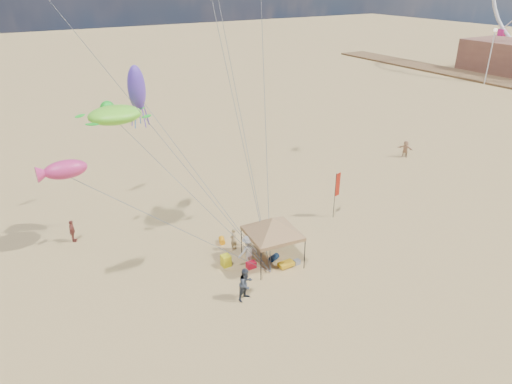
{
  "coord_description": "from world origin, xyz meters",
  "views": [
    {
      "loc": [
        -12.51,
        -18.02,
        15.52
      ],
      "look_at": [
        0.0,
        3.0,
        4.0
      ],
      "focal_mm": 32.57,
      "sensor_mm": 36.0,
      "label": 1
    }
  ],
  "objects_px": {
    "cooler_blue": "(276,229)",
    "feather_flag": "(337,188)",
    "chair_yellow": "(226,261)",
    "person_far_a": "(72,231)",
    "cooler_red": "(251,265)",
    "person_near_c": "(248,251)",
    "person_near_b": "(246,284)",
    "person_far_c": "(405,149)",
    "lamp_north": "(492,47)",
    "chair_green": "(285,235)",
    "person_near_a": "(233,239)",
    "canopy_tent": "(273,219)",
    "beach_cart": "(286,264)"
  },
  "relations": [
    {
      "from": "chair_yellow",
      "to": "beach_cart",
      "type": "height_order",
      "value": "chair_yellow"
    },
    {
      "from": "feather_flag",
      "to": "person_near_c",
      "type": "bearing_deg",
      "value": -165.85
    },
    {
      "from": "chair_green",
      "to": "person_near_b",
      "type": "height_order",
      "value": "person_near_b"
    },
    {
      "from": "canopy_tent",
      "to": "cooler_blue",
      "type": "bearing_deg",
      "value": 53.68
    },
    {
      "from": "feather_flag",
      "to": "lamp_north",
      "type": "relative_size",
      "value": 0.41
    },
    {
      "from": "chair_green",
      "to": "canopy_tent",
      "type": "bearing_deg",
      "value": -140.34
    },
    {
      "from": "feather_flag",
      "to": "cooler_red",
      "type": "height_order",
      "value": "feather_flag"
    },
    {
      "from": "canopy_tent",
      "to": "lamp_north",
      "type": "distance_m",
      "value": 60.13
    },
    {
      "from": "canopy_tent",
      "to": "person_far_a",
      "type": "relative_size",
      "value": 3.71
    },
    {
      "from": "chair_green",
      "to": "person_far_c",
      "type": "bearing_deg",
      "value": 20.53
    },
    {
      "from": "person_far_c",
      "to": "cooler_red",
      "type": "bearing_deg",
      "value": -94.01
    },
    {
      "from": "feather_flag",
      "to": "person_near_c",
      "type": "distance_m",
      "value": 8.58
    },
    {
      "from": "person_near_b",
      "to": "person_far_c",
      "type": "distance_m",
      "value": 25.5
    },
    {
      "from": "canopy_tent",
      "to": "person_far_c",
      "type": "xyz_separation_m",
      "value": [
        20.11,
        8.45,
        -2.08
      ]
    },
    {
      "from": "cooler_red",
      "to": "person_near_b",
      "type": "xyz_separation_m",
      "value": [
        -1.66,
        -2.31,
        0.73
      ]
    },
    {
      "from": "lamp_north",
      "to": "person_near_a",
      "type": "bearing_deg",
      "value": -158.42
    },
    {
      "from": "person_near_a",
      "to": "lamp_north",
      "type": "xyz_separation_m",
      "value": [
        56.14,
        22.2,
        4.75
      ]
    },
    {
      "from": "chair_yellow",
      "to": "person_near_b",
      "type": "xyz_separation_m",
      "value": [
        -0.5,
        -3.25,
        0.57
      ]
    },
    {
      "from": "person_near_a",
      "to": "person_far_a",
      "type": "bearing_deg",
      "value": -61.61
    },
    {
      "from": "cooler_blue",
      "to": "beach_cart",
      "type": "height_order",
      "value": "cooler_blue"
    },
    {
      "from": "beach_cart",
      "to": "person_far_c",
      "type": "xyz_separation_m",
      "value": [
        19.71,
        9.35,
        0.58
      ]
    },
    {
      "from": "cooler_red",
      "to": "beach_cart",
      "type": "relative_size",
      "value": 0.6
    },
    {
      "from": "feather_flag",
      "to": "chair_green",
      "type": "relative_size",
      "value": 4.8
    },
    {
      "from": "feather_flag",
      "to": "person_near_b",
      "type": "bearing_deg",
      "value": -154.37
    },
    {
      "from": "canopy_tent",
      "to": "feather_flag",
      "type": "relative_size",
      "value": 1.65
    },
    {
      "from": "canopy_tent",
      "to": "beach_cart",
      "type": "relative_size",
      "value": 6.17
    },
    {
      "from": "cooler_red",
      "to": "person_near_c",
      "type": "xyz_separation_m",
      "value": [
        0.01,
        0.36,
        0.77
      ]
    },
    {
      "from": "chair_green",
      "to": "person_near_b",
      "type": "xyz_separation_m",
      "value": [
        -5.07,
        -3.9,
        0.57
      ]
    },
    {
      "from": "feather_flag",
      "to": "person_far_c",
      "type": "xyz_separation_m",
      "value": [
        13.26,
        5.92,
        -1.44
      ]
    },
    {
      "from": "beach_cart",
      "to": "person_far_c",
      "type": "relative_size",
      "value": 0.57
    },
    {
      "from": "chair_yellow",
      "to": "person_near_b",
      "type": "height_order",
      "value": "person_near_b"
    },
    {
      "from": "person_near_a",
      "to": "person_near_c",
      "type": "distance_m",
      "value": 1.91
    },
    {
      "from": "chair_green",
      "to": "person_near_c",
      "type": "xyz_separation_m",
      "value": [
        -3.41,
        -1.23,
        0.61
      ]
    },
    {
      "from": "chair_green",
      "to": "chair_yellow",
      "type": "bearing_deg",
      "value": -171.9
    },
    {
      "from": "chair_yellow",
      "to": "person_far_a",
      "type": "relative_size",
      "value": 0.47
    },
    {
      "from": "cooler_blue",
      "to": "feather_flag",
      "type": "bearing_deg",
      "value": -3.67
    },
    {
      "from": "cooler_blue",
      "to": "person_near_c",
      "type": "xyz_separation_m",
      "value": [
        -3.47,
        -2.38,
        0.77
      ]
    },
    {
      "from": "person_near_b",
      "to": "person_far_c",
      "type": "bearing_deg",
      "value": 5.38
    },
    {
      "from": "person_near_a",
      "to": "person_near_c",
      "type": "relative_size",
      "value": 0.8
    },
    {
      "from": "chair_green",
      "to": "person_near_c",
      "type": "bearing_deg",
      "value": -160.22
    },
    {
      "from": "feather_flag",
      "to": "cooler_blue",
      "type": "xyz_separation_m",
      "value": [
        -4.77,
        0.31,
        -2.04
      ]
    },
    {
      "from": "cooler_blue",
      "to": "lamp_north",
      "type": "bearing_deg",
      "value": 22.39
    },
    {
      "from": "cooler_red",
      "to": "cooler_blue",
      "type": "distance_m",
      "value": 4.43
    },
    {
      "from": "person_near_a",
      "to": "person_far_c",
      "type": "relative_size",
      "value": 0.98
    },
    {
      "from": "cooler_red",
      "to": "person_near_c",
      "type": "bearing_deg",
      "value": 89.01
    },
    {
      "from": "canopy_tent",
      "to": "person_near_a",
      "type": "height_order",
      "value": "canopy_tent"
    },
    {
      "from": "cooler_red",
      "to": "person_near_a",
      "type": "xyz_separation_m",
      "value": [
        0.06,
        2.27,
        0.58
      ]
    },
    {
      "from": "person_far_c",
      "to": "lamp_north",
      "type": "height_order",
      "value": "lamp_north"
    },
    {
      "from": "cooler_blue",
      "to": "person_near_c",
      "type": "height_order",
      "value": "person_near_c"
    },
    {
      "from": "lamp_north",
      "to": "person_near_c",
      "type": "bearing_deg",
      "value": -156.78
    }
  ]
}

